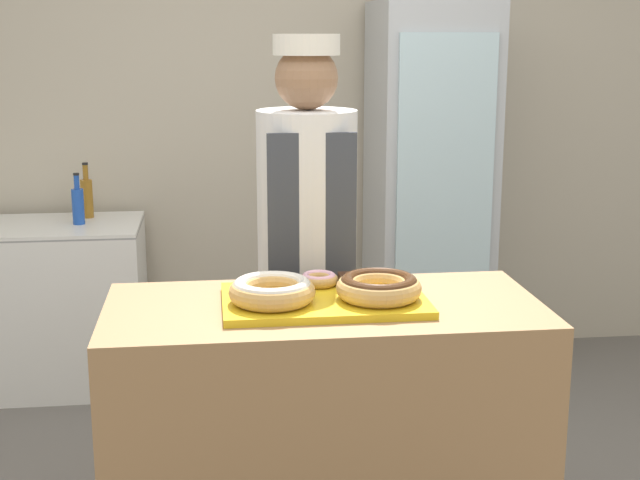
{
  "coord_description": "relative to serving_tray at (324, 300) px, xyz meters",
  "views": [
    {
      "loc": [
        -0.33,
        -2.6,
        1.73
      ],
      "look_at": [
        0.0,
        0.1,
        1.1
      ],
      "focal_mm": 50.0,
      "sensor_mm": 36.0,
      "label": 1
    }
  ],
  "objects": [
    {
      "name": "donut_chocolate_glaze",
      "position": [
        0.16,
        -0.04,
        0.05
      ],
      "size": [
        0.26,
        0.26,
        0.07
      ],
      "color": "tan",
      "rests_on": "serving_tray"
    },
    {
      "name": "donut_light_glaze",
      "position": [
        -0.16,
        -0.04,
        0.05
      ],
      "size": [
        0.26,
        0.26,
        0.07
      ],
      "color": "tan",
      "rests_on": "serving_tray"
    },
    {
      "name": "beverage_fridge",
      "position": [
        0.76,
        1.75,
        0.01
      ],
      "size": [
        0.56,
        0.64,
        1.89
      ],
      "color": "#ADB2B7",
      "rests_on": "ground_plane"
    },
    {
      "name": "serving_tray",
      "position": [
        0.0,
        0.0,
        0.0
      ],
      "size": [
        0.62,
        0.4,
        0.02
      ],
      "color": "yellow",
      "rests_on": "display_counter"
    },
    {
      "name": "brownie_back_right",
      "position": [
        0.11,
        0.13,
        0.03
      ],
      "size": [
        0.09,
        0.09,
        0.03
      ],
      "color": "black",
      "rests_on": "serving_tray"
    },
    {
      "name": "brownie_back_left",
      "position": [
        -0.11,
        0.13,
        0.03
      ],
      "size": [
        0.09,
        0.09,
        0.03
      ],
      "color": "black",
      "rests_on": "serving_tray"
    },
    {
      "name": "donut_mini_center",
      "position": [
        0.0,
        0.13,
        0.03
      ],
      "size": [
        0.12,
        0.12,
        0.04
      ],
      "color": "tan",
      "rests_on": "serving_tray"
    },
    {
      "name": "bottle_blue",
      "position": [
        -0.98,
        1.74,
        -0.0
      ],
      "size": [
        0.06,
        0.06,
        0.25
      ],
      "color": "#1E4CB2",
      "rests_on": "chest_freezer"
    },
    {
      "name": "chest_freezer",
      "position": [
        -1.24,
        1.76,
        -0.51
      ],
      "size": [
        1.1,
        0.57,
        0.83
      ],
      "color": "white",
      "rests_on": "ground_plane"
    },
    {
      "name": "baker_person",
      "position": [
        0.01,
        0.57,
        -0.01
      ],
      "size": [
        0.37,
        0.37,
        1.73
      ],
      "color": "#4C4C51",
      "rests_on": "ground_plane"
    },
    {
      "name": "bottle_amber",
      "position": [
        -0.96,
        1.9,
        0.01
      ],
      "size": [
        0.06,
        0.06,
        0.28
      ],
      "color": "#99661E",
      "rests_on": "chest_freezer"
    },
    {
      "name": "wall_back",
      "position": [
        0.0,
        2.13,
        0.42
      ],
      "size": [
        8.0,
        0.06,
        2.7
      ],
      "color": "#BCB29E",
      "rests_on": "ground_plane"
    },
    {
      "name": "display_counter",
      "position": [
        0.0,
        0.0,
        -0.47
      ],
      "size": [
        1.35,
        0.63,
        0.92
      ],
      "color": "#997047",
      "rests_on": "ground_plane"
    }
  ]
}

